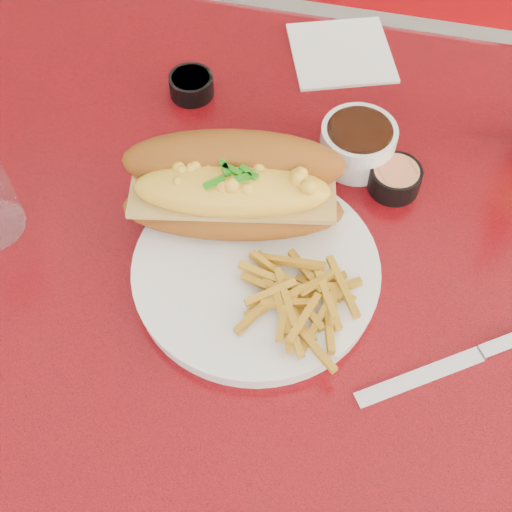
% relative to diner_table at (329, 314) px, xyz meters
% --- Properties ---
extents(ground, '(8.00, 8.00, 0.00)m').
position_rel_diner_table_xyz_m(ground, '(0.00, 0.00, -0.61)').
color(ground, silver).
rests_on(ground, ground).
extents(diner_table, '(1.23, 0.83, 0.77)m').
position_rel_diner_table_xyz_m(diner_table, '(0.00, 0.00, 0.00)').
color(diner_table, red).
rests_on(diner_table, ground).
extents(booth_bench_far, '(1.20, 0.51, 0.90)m').
position_rel_diner_table_xyz_m(booth_bench_far, '(0.00, 0.81, -0.32)').
color(booth_bench_far, '#A50B11').
rests_on(booth_bench_far, ground).
extents(dinner_plate, '(0.35, 0.35, 0.02)m').
position_rel_diner_table_xyz_m(dinner_plate, '(-0.08, -0.06, 0.17)').
color(dinner_plate, white).
rests_on(dinner_plate, diner_table).
extents(mac_hoagie, '(0.26, 0.16, 0.11)m').
position_rel_diner_table_xyz_m(mac_hoagie, '(-0.12, 0.00, 0.23)').
color(mac_hoagie, '#925017').
rests_on(mac_hoagie, dinner_plate).
extents(fries_pile, '(0.12, 0.12, 0.03)m').
position_rel_diner_table_xyz_m(fries_pile, '(-0.03, -0.10, 0.19)').
color(fries_pile, gold).
rests_on(fries_pile, dinner_plate).
extents(fork, '(0.05, 0.16, 0.00)m').
position_rel_diner_table_xyz_m(fork, '(-0.03, -0.01, 0.18)').
color(fork, silver).
rests_on(fork, dinner_plate).
extents(gravy_ramekin, '(0.11, 0.11, 0.05)m').
position_rel_diner_table_xyz_m(gravy_ramekin, '(-0.00, 0.13, 0.19)').
color(gravy_ramekin, white).
rests_on(gravy_ramekin, diner_table).
extents(sauce_cup_left, '(0.07, 0.07, 0.03)m').
position_rel_diner_table_xyz_m(sauce_cup_left, '(-0.23, 0.19, 0.18)').
color(sauce_cup_left, black).
rests_on(sauce_cup_left, diner_table).
extents(sauce_cup_right, '(0.07, 0.07, 0.03)m').
position_rel_diner_table_xyz_m(sauce_cup_right, '(0.05, 0.10, 0.18)').
color(sauce_cup_right, black).
rests_on(sauce_cup_right, diner_table).
extents(knife, '(0.19, 0.14, 0.01)m').
position_rel_diner_table_xyz_m(knife, '(0.15, -0.11, 0.16)').
color(knife, silver).
rests_on(knife, diner_table).
extents(paper_napkin, '(0.17, 0.17, 0.00)m').
position_rel_diner_table_xyz_m(paper_napkin, '(-0.05, 0.31, 0.16)').
color(paper_napkin, white).
rests_on(paper_napkin, diner_table).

